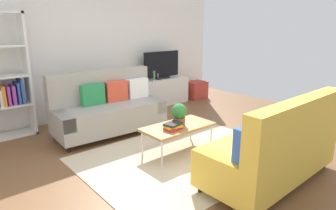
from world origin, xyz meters
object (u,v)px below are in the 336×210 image
object	(u,v)px
vase_0	(140,77)
vase_1	(146,77)
bottle_0	(154,75)
storage_trunk	(196,90)
tv_console	(161,91)
bottle_1	(158,76)
coffee_table	(178,127)
potted_plant	(179,113)
couch_beige	(108,108)
table_book_0	(173,128)
couch_green	(274,148)
tv	(162,65)

from	to	relation	value
vase_0	vase_1	bearing A→B (deg)	0.00
bottle_0	storage_trunk	bearing A→B (deg)	-2.56
tv_console	bottle_1	bearing A→B (deg)	-163.49
coffee_table	storage_trunk	bearing A→B (deg)	40.03
tv_console	potted_plant	bearing A→B (deg)	-123.30
couch_beige	bottle_0	world-z (taller)	couch_beige
couch_beige	tv_console	distance (m)	2.15
potted_plant	bottle_1	distance (m)	2.66
bottle_1	potted_plant	bearing A→B (deg)	-121.34
potted_plant	table_book_0	size ratio (longest dim) A/B	1.38
couch_green	bottle_1	world-z (taller)	couch_green
couch_green	vase_0	distance (m)	3.88
potted_plant	tv_console	bearing A→B (deg)	56.70
coffee_table	vase_0	bearing A→B (deg)	67.68
couch_beige	vase_1	world-z (taller)	couch_beige
bottle_1	vase_1	bearing A→B (deg)	160.98
tv_console	tv	world-z (taller)	tv
tv	couch_green	bearing A→B (deg)	-108.84
potted_plant	bottle_1	bearing A→B (deg)	58.66
couch_green	tv_console	bearing A→B (deg)	70.19
potted_plant	bottle_0	bearing A→B (deg)	60.71
bottle_1	couch_beige	bearing A→B (deg)	-154.26
couch_green	bottle_1	bearing A→B (deg)	71.89
storage_trunk	tv	bearing A→B (deg)	175.84
coffee_table	tv_console	xyz separation A→B (m)	(1.56, 2.33, -0.07)
storage_trunk	potted_plant	xyz separation A→B (m)	(-2.62, -2.21, 0.38)
tv_console	vase_0	xyz separation A→B (m)	(-0.58, 0.05, 0.40)
couch_beige	potted_plant	bearing A→B (deg)	109.82
table_book_0	bottle_0	xyz separation A→B (m)	(1.48, 2.37, 0.31)
tv	bottle_1	bearing A→B (deg)	-171.57
table_book_0	bottle_1	distance (m)	2.87
couch_green	tv	distance (m)	3.98
potted_plant	table_book_0	xyz separation A→B (m)	(-0.21, -0.10, -0.16)
storage_trunk	bottle_0	distance (m)	1.45
couch_green	bottle_0	xyz separation A→B (m)	(1.03, 3.72, 0.30)
couch_beige	vase_1	xyz separation A→B (m)	(1.55, 0.96, 0.25)
vase_1	bottle_1	distance (m)	0.28
storage_trunk	bottle_0	xyz separation A→B (m)	(-1.34, 0.06, 0.53)
storage_trunk	table_book_0	xyz separation A→B (m)	(-2.83, -2.31, 0.22)
table_book_0	vase_1	size ratio (longest dim) A/B	1.88
couch_green	coffee_table	xyz separation A→B (m)	(-0.28, 1.42, -0.05)
couch_beige	coffee_table	distance (m)	1.47
couch_beige	couch_green	bearing A→B (deg)	106.22
bottle_0	bottle_1	bearing A→B (deg)	0.00
vase_0	bottle_0	xyz separation A→B (m)	(0.34, -0.09, 0.03)
bottle_0	bottle_1	size ratio (longest dim) A/B	1.51
couch_beige	table_book_0	xyz separation A→B (m)	(0.22, -1.50, -0.01)
tv	vase_0	bearing A→B (deg)	173.12
couch_beige	table_book_0	bearing A→B (deg)	101.21
storage_trunk	table_book_0	size ratio (longest dim) A/B	2.17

